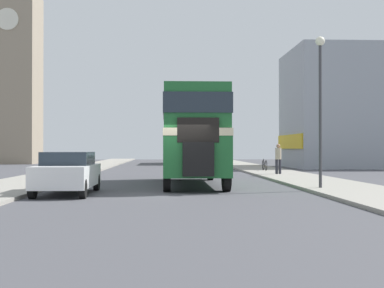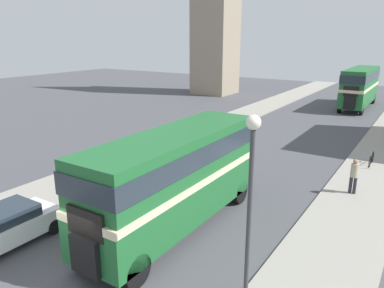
# 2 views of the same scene
# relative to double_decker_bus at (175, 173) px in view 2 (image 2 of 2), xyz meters

# --- Properties ---
(ground_plane) EXTENTS (120.00, 120.00, 0.00)m
(ground_plane) POSITION_rel_double_decker_bus_xyz_m (-0.85, -4.42, -2.45)
(ground_plane) COLOR #47474C
(double_decker_bus) EXTENTS (2.56, 9.66, 4.09)m
(double_decker_bus) POSITION_rel_double_decker_bus_xyz_m (0.00, 0.00, 0.00)
(double_decker_bus) COLOR #1E602D
(double_decker_bus) RESTS_ON ground_plane
(bus_distant) EXTENTS (2.44, 10.31, 4.34)m
(bus_distant) POSITION_rel_double_decker_bus_xyz_m (1.32, 33.27, 0.14)
(bus_distant) COLOR #1E602D
(bus_distant) RESTS_ON ground_plane
(car_parked_near) EXTENTS (1.82, 4.29, 1.51)m
(car_parked_near) POSITION_rel_double_decker_bus_xyz_m (-4.68, -4.72, -1.67)
(car_parked_near) COLOR white
(car_parked_near) RESTS_ON ground_plane
(pedestrian_walking) EXTENTS (0.36, 0.36, 1.78)m
(pedestrian_walking) POSITION_rel_double_decker_bus_xyz_m (5.50, 7.53, -1.33)
(pedestrian_walking) COLOR #282833
(pedestrian_walking) RESTS_ON sidewalk_right
(bicycle_on_pavement) EXTENTS (0.05, 1.76, 0.78)m
(bicycle_on_pavement) POSITION_rel_double_decker_bus_xyz_m (5.64, 12.70, -1.97)
(bicycle_on_pavement) COLOR black
(bicycle_on_pavement) RESTS_ON sidewalk_right
(street_lamp) EXTENTS (0.36, 0.36, 5.86)m
(street_lamp) POSITION_rel_double_decker_bus_xyz_m (4.80, -3.59, 1.50)
(street_lamp) COLOR #38383D
(street_lamp) RESTS_ON sidewalk_right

